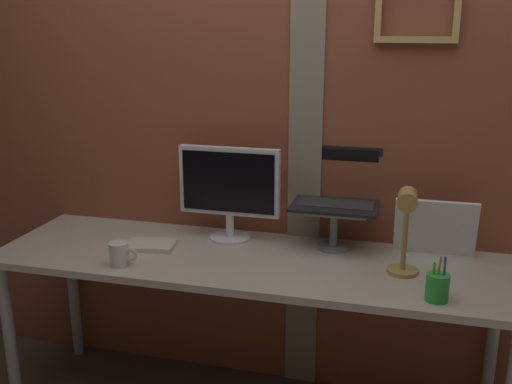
% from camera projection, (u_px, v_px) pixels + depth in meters
% --- Properties ---
extents(brick_wall_back, '(3.50, 0.16, 2.53)m').
position_uv_depth(brick_wall_back, '(293.00, 116.00, 2.59)').
color(brick_wall_back, brown).
rests_on(brick_wall_back, ground_plane).
extents(desk, '(2.11, 0.62, 0.73)m').
position_uv_depth(desk, '(250.00, 273.00, 2.43)').
color(desk, beige).
rests_on(desk, ground_plane).
extents(monitor, '(0.44, 0.18, 0.41)m').
position_uv_depth(monitor, '(229.00, 186.00, 2.56)').
color(monitor, white).
rests_on(monitor, desk).
extents(laptop_stand, '(0.28, 0.22, 0.18)m').
position_uv_depth(laptop_stand, '(334.00, 221.00, 2.48)').
color(laptop_stand, gray).
rests_on(laptop_stand, desk).
extents(laptop, '(0.36, 0.27, 0.24)m').
position_uv_depth(laptop, '(337.00, 188.00, 2.51)').
color(laptop, black).
rests_on(laptop, laptop_stand).
extents(whiteboard_panel, '(0.32, 0.07, 0.24)m').
position_uv_depth(whiteboard_panel, '(435.00, 227.00, 2.41)').
color(whiteboard_panel, white).
rests_on(whiteboard_panel, desk).
extents(desk_lamp, '(0.12, 0.20, 0.35)m').
position_uv_depth(desk_lamp, '(406.00, 223.00, 2.15)').
color(desk_lamp, tan).
rests_on(desk_lamp, desk).
extents(pen_cup, '(0.08, 0.08, 0.17)m').
position_uv_depth(pen_cup, '(437.00, 287.00, 2.03)').
color(pen_cup, green).
rests_on(pen_cup, desk).
extents(coffee_mug, '(0.12, 0.08, 0.09)m').
position_uv_depth(coffee_mug, '(120.00, 254.00, 2.32)').
color(coffee_mug, silver).
rests_on(coffee_mug, desk).
extents(paper_clutter_stack, '(0.22, 0.17, 0.02)m').
position_uv_depth(paper_clutter_stack, '(151.00, 245.00, 2.52)').
color(paper_clutter_stack, silver).
rests_on(paper_clutter_stack, desk).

